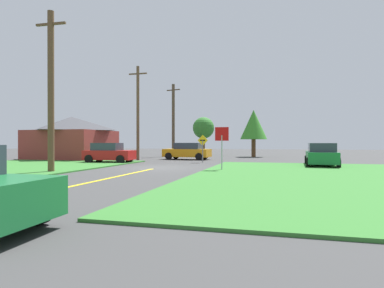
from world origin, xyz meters
The scene contains 14 objects.
ground_plane centered at (0.00, 0.00, 0.00)m, with size 120.00×120.00×0.00m, color #3D3D3D.
grass_verge_right centered at (9.46, -4.00, 0.04)m, with size 12.00×20.00×0.08m, color #34752E.
lane_stripe_center centered at (0.00, -8.00, 0.01)m, with size 0.20×14.00×0.01m, color yellow.
stop_sign centered at (4.40, -1.18, 1.82)m, with size 0.80×0.07×2.56m.
car_approaching_junction centered at (-0.87, 10.27, 0.81)m, with size 4.63×2.36×1.62m.
car_on_crossroad centered at (10.50, 3.79, 0.81)m, with size 2.25×4.69×1.62m.
parked_car_near_building centered at (-5.69, 3.73, 0.80)m, with size 4.04×2.13×1.62m.
utility_pole_near centered at (-4.48, -4.75, 4.52)m, with size 1.80×0.34×8.87m.
utility_pole_mid centered at (-5.03, 7.96, 4.53)m, with size 1.80×0.27×8.78m.
utility_pole_far centered at (-4.37, 16.67, 4.38)m, with size 1.77×0.57×8.59m.
direction_sign centered at (1.61, 6.08, 1.42)m, with size 0.90×0.16×2.29m.
oak_tree_left centered at (-1.73, 21.32, 3.52)m, with size 2.81×2.81×4.96m.
pine_tree_center centered at (5.00, 17.47, 3.66)m, with size 3.05×3.05×5.38m.
barn centered at (-12.01, 7.76, 2.09)m, with size 7.34×6.28×4.18m.
Camera 1 is at (7.48, -19.91, 1.67)m, focal length 30.17 mm.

